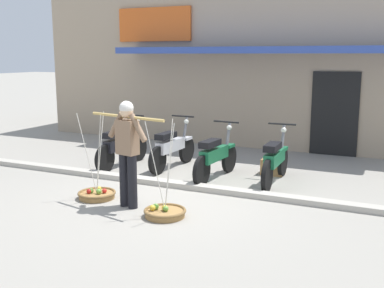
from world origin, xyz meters
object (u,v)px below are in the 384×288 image
object	(u,v)px
motorcycle_third_in_row	(215,157)
wooden_crate	(273,167)
fruit_basket_left_side	(97,194)
motorcycle_second_in_row	(172,148)
fruit_basket_right_side	(165,212)
motorcycle_nearest_shop	(121,146)
motorcycle_end_of_row	(275,160)
fruit_vendor	(127,147)

from	to	relation	value
motorcycle_third_in_row	wooden_crate	bearing A→B (deg)	42.71
fruit_basket_left_side	motorcycle_second_in_row	xyz separation A→B (m)	(0.18, 2.42, 0.38)
fruit_basket_right_side	motorcycle_nearest_shop	distance (m)	3.42
motorcycle_nearest_shop	motorcycle_second_in_row	world-z (taller)	same
motorcycle_third_in_row	motorcycle_end_of_row	distance (m)	1.15
motorcycle_second_in_row	motorcycle_end_of_row	distance (m)	2.31
motorcycle_third_in_row	wooden_crate	size ratio (longest dim) A/B	4.14
fruit_vendor	motorcycle_nearest_shop	size ratio (longest dim) A/B	0.93
motorcycle_second_in_row	wooden_crate	xyz separation A→B (m)	(2.08, 0.43, -0.29)
fruit_basket_right_side	motorcycle_second_in_row	xyz separation A→B (m)	(-1.29, 2.75, 0.38)
motorcycle_end_of_row	motorcycle_nearest_shop	bearing A→B (deg)	-179.00
fruit_basket_left_side	motorcycle_nearest_shop	bearing A→B (deg)	112.78
fruit_basket_left_side	wooden_crate	distance (m)	3.64
motorcycle_third_in_row	motorcycle_end_of_row	xyz separation A→B (m)	(1.13, 0.17, 0.00)
fruit_basket_right_side	motorcycle_second_in_row	bearing A→B (deg)	115.24
fruit_vendor	motorcycle_second_in_row	world-z (taller)	fruit_vendor
fruit_basket_left_side	motorcycle_third_in_row	world-z (taller)	fruit_basket_left_side
fruit_vendor	fruit_basket_left_side	size ratio (longest dim) A/B	1.17
fruit_vendor	motorcycle_end_of_row	xyz separation A→B (m)	(1.74, 2.33, -0.52)
motorcycle_end_of_row	wooden_crate	bearing A→B (deg)	107.60
fruit_basket_left_side	motorcycle_third_in_row	size ratio (longest dim) A/B	0.80
motorcycle_second_in_row	wooden_crate	size ratio (longest dim) A/B	4.14
motorcycle_nearest_shop	motorcycle_third_in_row	xyz separation A→B (m)	(2.23, -0.11, 0.00)
fruit_basket_left_side	motorcycle_third_in_row	bearing A→B (deg)	55.98
motorcycle_second_in_row	fruit_vendor	bearing A→B (deg)	-77.79
fruit_basket_left_side	fruit_basket_right_side	xyz separation A→B (m)	(1.48, -0.33, 0.00)
fruit_vendor	motorcycle_third_in_row	distance (m)	2.30
wooden_crate	motorcycle_end_of_row	bearing A→B (deg)	-72.40
fruit_basket_left_side	wooden_crate	size ratio (longest dim) A/B	3.30
motorcycle_end_of_row	fruit_basket_left_side	bearing A→B (deg)	-138.85
motorcycle_third_in_row	motorcycle_second_in_row	bearing A→B (deg)	160.20
fruit_basket_right_side	motorcycle_third_in_row	size ratio (longest dim) A/B	0.80
fruit_vendor	motorcycle_second_in_row	bearing A→B (deg)	102.21
motorcycle_nearest_shop	motorcycle_end_of_row	world-z (taller)	same
fruit_vendor	motorcycle_second_in_row	distance (m)	2.69
fruit_basket_right_side	motorcycle_second_in_row	distance (m)	3.06
fruit_basket_right_side	motorcycle_nearest_shop	bearing A→B (deg)	134.09
fruit_basket_left_side	motorcycle_second_in_row	world-z (taller)	fruit_basket_left_side
fruit_vendor	fruit_basket_right_side	bearing A→B (deg)	-12.63
fruit_basket_right_side	wooden_crate	bearing A→B (deg)	76.02
motorcycle_third_in_row	motorcycle_nearest_shop	bearing A→B (deg)	177.11
motorcycle_end_of_row	wooden_crate	distance (m)	0.77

